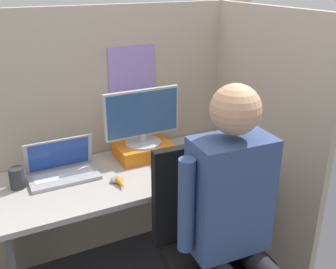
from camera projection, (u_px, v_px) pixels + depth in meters
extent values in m
cube|color=tan|center=(113.00, 136.00, 2.49)|extent=(2.00, 0.04, 1.59)
cube|color=#937AC6|center=(132.00, 76.00, 2.38)|extent=(0.30, 0.01, 0.37)
cube|color=tan|center=(250.00, 136.00, 2.48)|extent=(0.04, 1.24, 1.59)
cube|color=#9E9993|center=(134.00, 172.00, 2.25)|extent=(1.50, 0.62, 0.03)
cube|color=#4C4C51|center=(11.00, 260.00, 2.09)|extent=(0.03, 0.53, 0.68)
cube|color=#4C4C51|center=(232.00, 196.00, 2.68)|extent=(0.03, 0.53, 0.68)
cube|color=orange|center=(143.00, 150.00, 2.39)|extent=(0.33, 0.23, 0.09)
cylinder|color=#B2B2B7|center=(143.00, 142.00, 2.38)|extent=(0.22, 0.22, 0.01)
cylinder|color=#B2B2B7|center=(143.00, 138.00, 2.36)|extent=(0.04, 0.04, 0.05)
cube|color=#B2B2B7|center=(142.00, 113.00, 2.31)|extent=(0.47, 0.02, 0.28)
cube|color=#2D5184|center=(143.00, 114.00, 2.30)|extent=(0.44, 0.00, 0.26)
cube|color=#99999E|center=(64.00, 177.00, 2.15)|extent=(0.37, 0.20, 0.02)
cube|color=silver|center=(63.00, 174.00, 2.15)|extent=(0.32, 0.11, 0.00)
cube|color=#99999E|center=(59.00, 154.00, 2.17)|extent=(0.37, 0.06, 0.20)
cube|color=#1E3D93|center=(59.00, 154.00, 2.16)|extent=(0.33, 0.05, 0.17)
ellipsoid|color=gray|center=(117.00, 180.00, 2.11)|extent=(0.07, 0.06, 0.03)
cube|color=#A31919|center=(231.00, 145.00, 2.51)|extent=(0.04, 0.17, 0.05)
cone|color=orange|center=(121.00, 183.00, 2.06)|extent=(0.04, 0.09, 0.04)
cylinder|color=green|center=(117.00, 179.00, 2.11)|extent=(0.02, 0.02, 0.02)
cube|color=black|center=(195.00, 192.00, 1.93)|extent=(0.44, 0.08, 0.51)
cylinder|color=black|center=(258.00, 264.00, 1.74)|extent=(0.13, 0.30, 0.11)
cube|color=#334775|center=(230.00, 195.00, 1.67)|extent=(0.35, 0.22, 0.53)
sphere|color=tan|center=(236.00, 109.00, 1.52)|extent=(0.21, 0.21, 0.21)
cylinder|color=#334775|center=(186.00, 206.00, 1.60)|extent=(0.07, 0.07, 0.42)
cylinder|color=#334775|center=(269.00, 186.00, 1.75)|extent=(0.07, 0.07, 0.42)
cylinder|color=#28282D|center=(17.00, 178.00, 2.04)|extent=(0.08, 0.08, 0.11)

